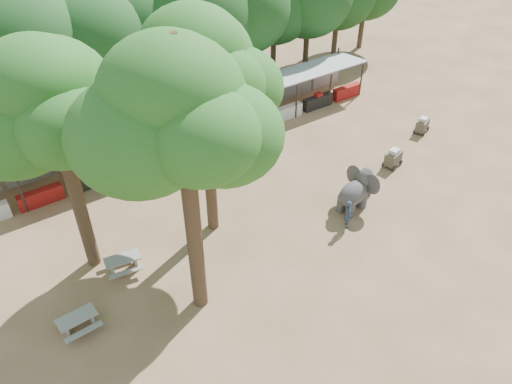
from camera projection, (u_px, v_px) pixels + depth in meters
ground at (334, 272)px, 23.33m from camera, size 100.00×100.00×0.00m
vendor_stalls at (190, 127)px, 31.64m from camera, size 28.00×2.99×2.80m
yard_tree_left at (47, 108)px, 18.92m from camera, size 7.10×6.90×11.02m
yard_tree_center at (176, 116)px, 16.38m from camera, size 7.10×6.90×12.04m
yard_tree_back at (198, 71)px, 20.74m from camera, size 7.10×6.90×11.36m
backdrop_trees at (147, 35)px, 32.36m from camera, size 46.46×5.95×8.33m
elephant at (357, 190)px, 26.56m from camera, size 2.89×2.15×2.16m
handler at (348, 214)px, 25.42m from camera, size 0.63×0.70×1.63m
picnic_table_near at (78, 321)px, 20.47m from camera, size 1.66×1.51×0.79m
picnic_table_far at (123, 262)px, 23.10m from camera, size 1.81×1.67×0.81m
cart_front at (393, 158)px, 29.92m from camera, size 1.33×1.03×1.16m
cart_back at (422, 125)px, 33.07m from camera, size 1.31×1.08×1.09m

